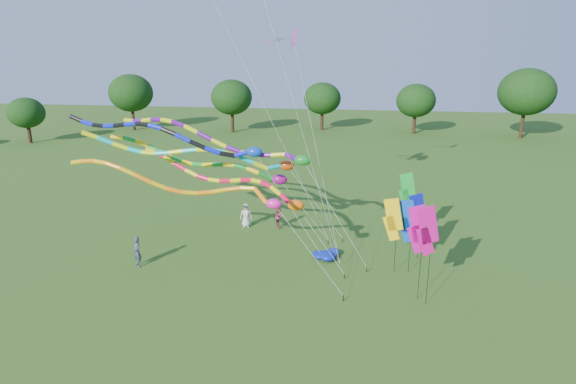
# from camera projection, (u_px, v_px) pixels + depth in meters

# --- Properties ---
(ground) EXTENTS (160.00, 160.00, 0.00)m
(ground) POSITION_uv_depth(u_px,v_px,m) (286.00, 300.00, 23.92)
(ground) COLOR #295215
(ground) RESTS_ON ground
(tree_ring) EXTENTS (116.87, 115.43, 9.38)m
(tree_ring) POSITION_uv_depth(u_px,v_px,m) (288.00, 177.00, 25.48)
(tree_ring) COLOR #382314
(tree_ring) RESTS_ON ground
(tube_kite_red) EXTENTS (12.93, 5.03, 6.41)m
(tube_kite_red) POSITION_uv_depth(u_px,v_px,m) (239.00, 184.00, 28.48)
(tube_kite_red) COLOR black
(tube_kite_red) RESTS_ON ground
(tube_kite_orange) EXTENTS (13.80, 1.02, 7.27)m
(tube_kite_orange) POSITION_uv_depth(u_px,v_px,m) (196.00, 187.00, 23.67)
(tube_kite_orange) COLOR black
(tube_kite_orange) RESTS_ON ground
(tube_kite_purple) EXTENTS (15.68, 4.53, 8.58)m
(tube_kite_purple) POSITION_uv_depth(u_px,v_px,m) (228.00, 142.00, 28.20)
(tube_kite_purple) COLOR black
(tube_kite_purple) RESTS_ON ground
(tube_kite_blue) EXTENTS (15.85, 1.82, 8.56)m
(tube_kite_blue) POSITION_uv_depth(u_px,v_px,m) (180.00, 138.00, 28.29)
(tube_kite_blue) COLOR black
(tube_kite_blue) RESTS_ON ground
(tube_kite_cyan) EXTENTS (15.05, 3.25, 7.90)m
(tube_kite_cyan) POSITION_uv_depth(u_px,v_px,m) (213.00, 156.00, 28.74)
(tube_kite_cyan) COLOR black
(tube_kite_cyan) RESTS_ON ground
(tube_kite_green) EXTENTS (14.78, 2.12, 6.96)m
(tube_kite_green) POSITION_uv_depth(u_px,v_px,m) (216.00, 164.00, 31.35)
(tube_kite_green) COLOR black
(tube_kite_green) RESTS_ON ground
(delta_kite_high_c) EXTENTS (6.07, 8.29, 14.98)m
(delta_kite_high_c) POSITION_uv_depth(u_px,v_px,m) (293.00, 37.00, 31.27)
(delta_kite_high_c) COLOR black
(delta_kite_high_c) RESTS_ON ground
(banner_pole_magenta_a) EXTENTS (1.15, 0.33, 4.97)m
(banner_pole_magenta_a) POSITION_uv_depth(u_px,v_px,m) (418.00, 230.00, 22.93)
(banner_pole_magenta_a) COLOR black
(banner_pole_magenta_a) RESTS_ON ground
(banner_pole_blue_b) EXTENTS (1.13, 0.42, 4.09)m
(banner_pole_blue_b) POSITION_uv_depth(u_px,v_px,m) (417.00, 214.00, 27.78)
(banner_pole_blue_b) COLOR black
(banner_pole_blue_b) RESTS_ON ground
(banner_pole_magenta_b) EXTENTS (1.14, 0.40, 5.10)m
(banner_pole_magenta_b) POSITION_uv_depth(u_px,v_px,m) (427.00, 231.00, 22.37)
(banner_pole_magenta_b) COLOR black
(banner_pole_magenta_b) RESTS_ON ground
(banner_pole_blue_a) EXTENTS (1.12, 0.46, 4.21)m
(banner_pole_blue_a) POSITION_uv_depth(u_px,v_px,m) (407.00, 221.00, 26.23)
(banner_pole_blue_a) COLOR black
(banner_pole_blue_a) RESTS_ON ground
(banner_pole_green) EXTENTS (1.16, 0.27, 4.75)m
(banner_pole_green) POSITION_uv_depth(u_px,v_px,m) (407.00, 192.00, 29.77)
(banner_pole_green) COLOR black
(banner_pole_green) RESTS_ON ground
(banner_pole_orange) EXTENTS (1.16, 0.28, 4.32)m
(banner_pole_orange) POSITION_uv_depth(u_px,v_px,m) (393.00, 220.00, 26.16)
(banner_pole_orange) COLOR black
(banner_pole_orange) RESTS_ON ground
(blue_nylon_heap) EXTENTS (1.45, 1.75, 0.59)m
(blue_nylon_heap) POSITION_uv_depth(u_px,v_px,m) (329.00, 254.00, 28.67)
(blue_nylon_heap) COLOR #0B1F99
(blue_nylon_heap) RESTS_ON ground
(person_a) EXTENTS (0.88, 0.63, 1.70)m
(person_a) POSITION_uv_depth(u_px,v_px,m) (246.00, 215.00, 33.55)
(person_a) COLOR beige
(person_a) RESTS_ON ground
(person_b) EXTENTS (0.77, 0.75, 1.78)m
(person_b) POSITION_uv_depth(u_px,v_px,m) (137.00, 252.00, 27.40)
(person_b) COLOR #38414F
(person_b) RESTS_ON ground
(person_c) EXTENTS (0.80, 0.91, 1.56)m
(person_c) POSITION_uv_depth(u_px,v_px,m) (279.00, 217.00, 33.41)
(person_c) COLOR #9A384B
(person_c) RESTS_ON ground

